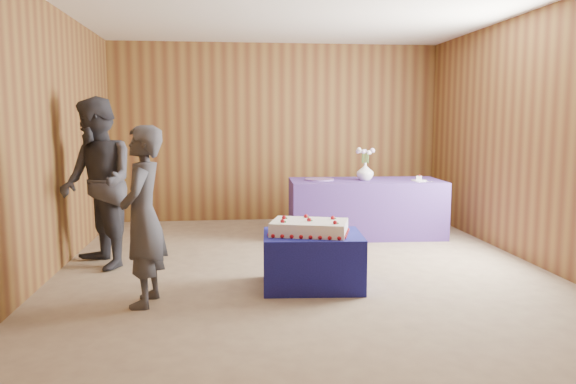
{
  "coord_description": "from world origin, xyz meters",
  "views": [
    {
      "loc": [
        -0.77,
        -5.64,
        1.53
      ],
      "look_at": [
        -0.14,
        0.1,
        0.8
      ],
      "focal_mm": 35.0,
      "sensor_mm": 36.0,
      "label": 1
    }
  ],
  "objects": [
    {
      "name": "knife",
      "position": [
        1.77,
        1.29,
        0.75
      ],
      "size": [
        0.26,
        0.1,
        0.0
      ],
      "primitive_type": "cube",
      "rotation": [
        0.0,
        0.0,
        0.29
      ],
      "color": "silver",
      "rests_on": "serving_table"
    },
    {
      "name": "ground",
      "position": [
        0.0,
        0.0,
        0.0
      ],
      "size": [
        6.0,
        6.0,
        0.0
      ],
      "primitive_type": "plane",
      "color": "gray",
      "rests_on": "ground"
    },
    {
      "name": "vase",
      "position": [
        1.05,
        1.58,
        0.87
      ],
      "size": [
        0.27,
        0.27,
        0.23
      ],
      "primitive_type": "imported",
      "rotation": [
        0.0,
        0.0,
        -0.26
      ],
      "color": "white",
      "rests_on": "serving_table"
    },
    {
      "name": "platter",
      "position": [
        0.45,
        1.65,
        0.76
      ],
      "size": [
        0.51,
        0.51,
        0.02
      ],
      "primitive_type": "cylinder",
      "rotation": [
        0.0,
        0.0,
        -0.43
      ],
      "color": "#7551A2",
      "rests_on": "serving_table"
    },
    {
      "name": "plate",
      "position": [
        1.74,
        1.43,
        0.76
      ],
      "size": [
        0.25,
        0.25,
        0.01
      ],
      "primitive_type": "cylinder",
      "rotation": [
        0.0,
        0.0,
        -0.29
      ],
      "color": "white",
      "rests_on": "serving_table"
    },
    {
      "name": "flower_spray",
      "position": [
        1.05,
        1.58,
        1.14
      ],
      "size": [
        0.25,
        0.25,
        0.19
      ],
      "color": "#3D6E2C",
      "rests_on": "vase"
    },
    {
      "name": "cake_slice",
      "position": [
        1.74,
        1.43,
        0.79
      ],
      "size": [
        0.08,
        0.08,
        0.07
      ],
      "rotation": [
        0.0,
        0.0,
        -0.52
      ],
      "color": "white",
      "rests_on": "plate"
    },
    {
      "name": "guest_right",
      "position": [
        -2.1,
        0.3,
        0.89
      ],
      "size": [
        1.04,
        1.09,
        1.78
      ],
      "primitive_type": "imported",
      "rotation": [
        0.0,
        0.0,
        -1.0
      ],
      "color": "#31323B",
      "rests_on": "ground"
    },
    {
      "name": "room_shell",
      "position": [
        0.0,
        0.0,
        1.8
      ],
      "size": [
        5.04,
        6.04,
        2.72
      ],
      "color": "brown",
      "rests_on": "ground"
    },
    {
      "name": "sheet_cake",
      "position": [
        -0.02,
        -0.64,
        0.56
      ],
      "size": [
        0.81,
        0.66,
        0.16
      ],
      "rotation": [
        0.0,
        0.0,
        -0.29
      ],
      "color": "white",
      "rests_on": "cake_table"
    },
    {
      "name": "cake_table",
      "position": [
        0.01,
        -0.63,
        0.25
      ],
      "size": [
        0.95,
        0.77,
        0.5
      ],
      "primitive_type": "cube",
      "rotation": [
        0.0,
        0.0,
        -0.08
      ],
      "color": "navy",
      "rests_on": "ground"
    },
    {
      "name": "serving_table",
      "position": [
        1.07,
        1.6,
        0.38
      ],
      "size": [
        2.04,
        0.99,
        0.75
      ],
      "primitive_type": "cube",
      "rotation": [
        0.0,
        0.0,
        -0.04
      ],
      "color": "#432E80",
      "rests_on": "ground"
    },
    {
      "name": "guest_left",
      "position": [
        -1.46,
        -0.98,
        0.75
      ],
      "size": [
        0.42,
        0.58,
        1.5
      ],
      "primitive_type": "imported",
      "rotation": [
        0.0,
        0.0,
        -1.69
      ],
      "color": "#383942",
      "rests_on": "ground"
    }
  ]
}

